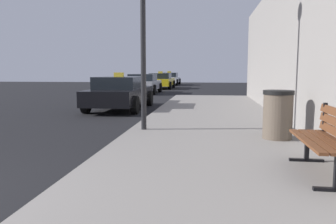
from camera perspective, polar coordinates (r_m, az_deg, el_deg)
The scene contains 6 objects.
bench at distance 4.89m, azimuth 25.28°, elevation -3.74°, with size 0.53×1.54×0.89m.
trash_bin at distance 7.13m, azimuth 17.91°, elevation -0.39°, with size 0.60×0.60×0.97m.
car_black at distance 13.38m, azimuth -7.99°, elevation 3.22°, with size 1.98×4.53×1.43m.
car_silver at distance 22.55m, azimuth -4.16°, elevation 4.78°, with size 2.04×4.11×1.27m.
car_yellow at distance 28.43m, azimuth -1.23°, elevation 5.26°, with size 2.06×4.47×1.43m.
car_white at distance 35.25m, azimuth 0.23°, elevation 5.59°, with size 2.07×4.51×1.43m.
Camera 1 is at (3.85, -2.77, 1.51)m, focal length 36.40 mm.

